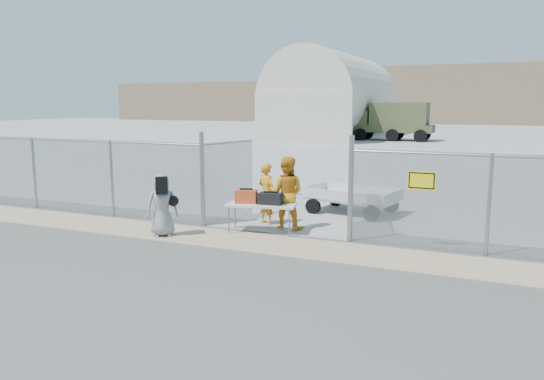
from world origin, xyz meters
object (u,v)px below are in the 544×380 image
at_px(folding_table, 261,218).
at_px(visitor, 162,205).
at_px(utility_trailer, 352,200).
at_px(security_worker_left, 267,193).
at_px(security_worker_right, 286,193).

relative_size(folding_table, visitor, 1.11).
xyz_separation_m(folding_table, utility_trailer, (1.47, 3.26, 0.04)).
relative_size(folding_table, security_worker_left, 1.03).
bearing_deg(security_worker_left, folding_table, 127.88).
bearing_deg(visitor, security_worker_right, 0.96).
distance_m(folding_table, visitor, 2.47).
bearing_deg(security_worker_right, utility_trailer, -120.29).
height_order(folding_table, visitor, visitor).
distance_m(security_worker_right, visitor, 3.15).
xyz_separation_m(folding_table, visitor, (-2.07, -1.30, 0.41)).
height_order(security_worker_left, utility_trailer, security_worker_left).
bearing_deg(security_worker_right, visitor, 28.50).
bearing_deg(security_worker_left, security_worker_right, 176.38).
distance_m(visitor, utility_trailer, 5.78).
relative_size(security_worker_right, utility_trailer, 0.56).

